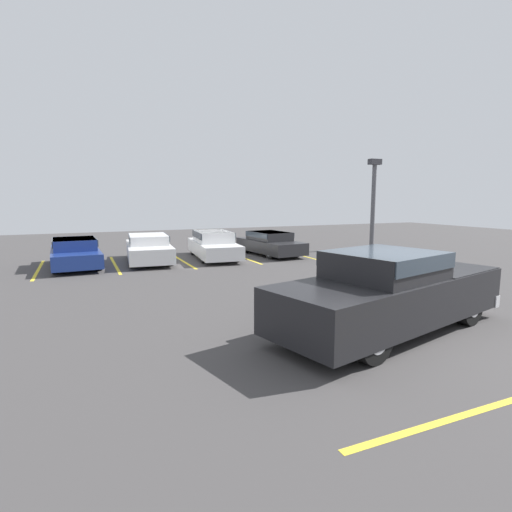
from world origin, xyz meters
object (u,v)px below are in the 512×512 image
Objects in this scene: parked_sedan_a at (75,252)px; light_post at (373,197)px; parked_sedan_b at (149,247)px; pickup_truck at (392,290)px; parked_sedan_d at (270,243)px; parked_sedan_c at (213,244)px.

light_post is at bearing 86.20° from parked_sedan_a.
parked_sedan_a is 3.00m from parked_sedan_b.
light_post is (8.86, 11.23, 2.00)m from pickup_truck.
parked_sedan_a reaches higher than parked_sedan_d.
parked_sedan_c is at bearing -96.66° from parked_sedan_d.
parked_sedan_c reaches higher than parked_sedan_b.
pickup_truck is at bearing 6.91° from parked_sedan_c.
parked_sedan_c is (5.99, 0.04, 0.05)m from parked_sedan_a.
parked_sedan_d is 0.88× the size of light_post.
pickup_truck is at bearing 25.83° from parked_sedan_a.
pickup_truck is 11.59m from parked_sedan_c.
pickup_truck is at bearing -128.25° from light_post.
parked_sedan_b is 5.94m from parked_sedan_d.
parked_sedan_c is (-0.26, 11.59, -0.20)m from pickup_truck.
light_post is at bearing 82.03° from parked_sedan_d.
parked_sedan_d is (2.94, -0.07, -0.06)m from parked_sedan_c.
light_post reaches higher than pickup_truck.
parked_sedan_b is (3.00, 0.16, 0.01)m from parked_sedan_a.
pickup_truck reaches higher than parked_sedan_c.
parked_sedan_a is (-6.26, 11.55, -0.24)m from pickup_truck.
parked_sedan_c is (3.00, -0.12, 0.03)m from parked_sedan_b.
parked_sedan_c is at bearing 77.51° from pickup_truck.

